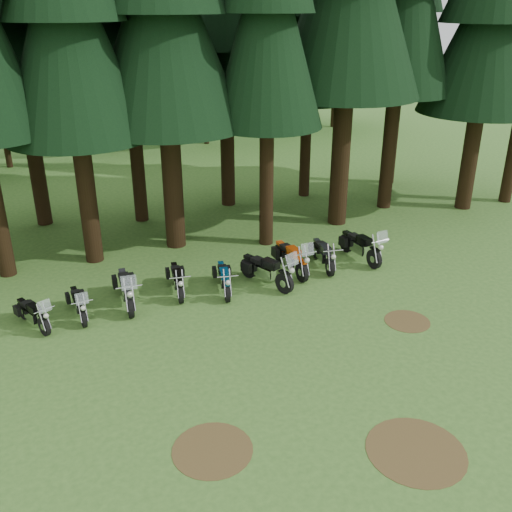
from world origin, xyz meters
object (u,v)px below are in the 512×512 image
object	(u,v)px
motorcycle_8	(360,247)
motorcycle_7	(323,255)
motorcycle_2	(126,290)
motorcycle_6	(291,259)
motorcycle_4	(224,279)
motorcycle_3	(177,280)
motorcycle_5	(267,271)
motorcycle_0	(33,315)
motorcycle_1	(79,304)

from	to	relation	value
motorcycle_8	motorcycle_7	bearing A→B (deg)	175.07
motorcycle_2	motorcycle_6	world-z (taller)	motorcycle_6
motorcycle_4	motorcycle_3	bearing A→B (deg)	172.38
motorcycle_4	motorcycle_5	size ratio (longest dim) A/B	0.85
motorcycle_5	motorcycle_8	size ratio (longest dim) A/B	0.98
motorcycle_3	motorcycle_6	xyz separation A→B (m)	(4.23, -0.29, 0.09)
motorcycle_0	motorcycle_6	size ratio (longest dim) A/B	0.78
motorcycle_3	motorcycle_8	xyz separation A→B (m)	(7.13, -0.50, 0.08)
motorcycle_4	motorcycle_8	size ratio (longest dim) A/B	0.83
motorcycle_0	motorcycle_6	world-z (taller)	motorcycle_6
motorcycle_5	motorcycle_3	bearing A→B (deg)	145.39
motorcycle_4	motorcycle_5	world-z (taller)	motorcycle_5
motorcycle_5	motorcycle_7	world-z (taller)	motorcycle_5
motorcycle_0	motorcycle_3	size ratio (longest dim) A/B	0.92
motorcycle_0	motorcycle_3	distance (m)	4.65
motorcycle_1	motorcycle_2	world-z (taller)	motorcycle_2
motorcycle_6	motorcycle_7	distance (m)	1.30
motorcycle_6	motorcycle_7	xyz separation A→B (m)	(1.30, -0.12, -0.06)
motorcycle_2	motorcycle_8	bearing A→B (deg)	4.27
motorcycle_7	motorcycle_8	xyz separation A→B (m)	(1.60, -0.09, 0.06)
motorcycle_4	motorcycle_6	bearing A→B (deg)	21.72
motorcycle_1	motorcycle_2	distance (m)	1.54
motorcycle_6	motorcycle_8	world-z (taller)	motorcycle_6
motorcycle_3	motorcycle_8	size ratio (longest dim) A/B	0.85
motorcycle_0	motorcycle_8	bearing A→B (deg)	-20.74
motorcycle_4	motorcycle_8	bearing A→B (deg)	16.24
motorcycle_1	motorcycle_4	bearing A→B (deg)	-5.01
motorcycle_8	motorcycle_1	bearing A→B (deg)	176.81
motorcycle_6	motorcycle_5	bearing A→B (deg)	-154.71
motorcycle_3	motorcycle_1	bearing A→B (deg)	-164.85
motorcycle_0	motorcycle_7	distance (m)	10.17
motorcycle_7	motorcycle_6	bearing A→B (deg)	-171.36
motorcycle_0	motorcycle_4	size ratio (longest dim) A/B	0.94
motorcycle_1	motorcycle_4	size ratio (longest dim) A/B	0.96
motorcycle_2	motorcycle_3	world-z (taller)	motorcycle_2
motorcycle_2	motorcycle_5	bearing A→B (deg)	-2.02
motorcycle_1	motorcycle_8	bearing A→B (deg)	-1.80
motorcycle_3	motorcycle_5	world-z (taller)	motorcycle_5
motorcycle_5	motorcycle_8	world-z (taller)	motorcycle_8
motorcycle_8	motorcycle_5	bearing A→B (deg)	-177.04
motorcycle_1	motorcycle_4	world-z (taller)	motorcycle_1
motorcycle_1	motorcycle_8	distance (m)	10.42
motorcycle_5	motorcycle_8	xyz separation A→B (m)	(4.17, 0.33, 0.00)
motorcycle_7	motorcycle_2	bearing A→B (deg)	-168.59
motorcycle_3	motorcycle_7	distance (m)	5.54
motorcycle_5	motorcycle_7	distance (m)	2.61
motorcycle_2	motorcycle_0	bearing A→B (deg)	-170.04
motorcycle_8	motorcycle_0	bearing A→B (deg)	177.19
motorcycle_1	motorcycle_4	xyz separation A→B (m)	(4.74, -0.40, 0.02)
motorcycle_0	motorcycle_8	xyz separation A→B (m)	(11.77, -0.26, 0.11)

